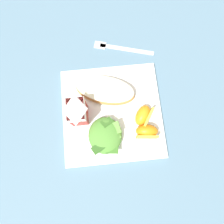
# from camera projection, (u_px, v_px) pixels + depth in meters

# --- Properties ---
(ground) EXTENTS (3.00, 3.00, 0.00)m
(ground) POSITION_uv_depth(u_px,v_px,m) (112.00, 114.00, 0.59)
(ground) COLOR slate
(white_plate) EXTENTS (0.28, 0.28, 0.02)m
(white_plate) POSITION_uv_depth(u_px,v_px,m) (112.00, 113.00, 0.58)
(white_plate) COLOR white
(white_plate) RESTS_ON ground
(cheesy_pizza_bread) EXTENTS (0.13, 0.19, 0.04)m
(cheesy_pizza_bread) POSITION_uv_depth(u_px,v_px,m) (105.00, 90.00, 0.57)
(cheesy_pizza_bread) COLOR #B77F42
(cheesy_pizza_bread) RESTS_ON white_plate
(green_salad_pile) EXTENTS (0.10, 0.09, 0.04)m
(green_salad_pile) POSITION_uv_depth(u_px,v_px,m) (105.00, 135.00, 0.54)
(green_salad_pile) COLOR #4C8433
(green_salad_pile) RESTS_ON white_plate
(milk_carton) EXTENTS (0.06, 0.04, 0.11)m
(milk_carton) POSITION_uv_depth(u_px,v_px,m) (77.00, 112.00, 0.52)
(milk_carton) COLOR #B7332D
(milk_carton) RESTS_ON white_plate
(orange_wedge_front) EXTENTS (0.04, 0.06, 0.04)m
(orange_wedge_front) POSITION_uv_depth(u_px,v_px,m) (147.00, 132.00, 0.54)
(orange_wedge_front) COLOR orange
(orange_wedge_front) RESTS_ON white_plate
(orange_wedge_middle) EXTENTS (0.07, 0.06, 0.04)m
(orange_wedge_middle) POSITION_uv_depth(u_px,v_px,m) (143.00, 115.00, 0.55)
(orange_wedge_middle) COLOR orange
(orange_wedge_middle) RESTS_ON white_plate
(metal_fork) EXTENTS (0.07, 0.19, 0.01)m
(metal_fork) POSITION_uv_depth(u_px,v_px,m) (119.00, 48.00, 0.63)
(metal_fork) COLOR silver
(metal_fork) RESTS_ON ground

